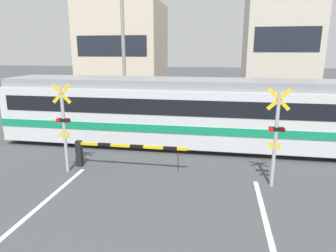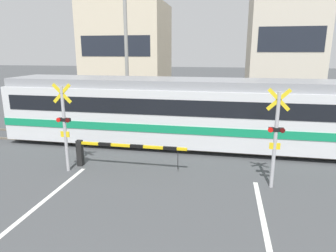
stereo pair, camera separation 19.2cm
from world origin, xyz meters
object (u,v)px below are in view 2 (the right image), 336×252
at_px(commuter_train, 210,111).
at_px(crossing_signal_right, 276,135).
at_px(crossing_signal_left, 64,124).
at_px(crossing_barrier_near, 109,149).
at_px(crossing_barrier_far, 228,119).
at_px(pedestrian, 212,109).

xyz_separation_m(commuter_train, crossing_signal_right, (2.18, -3.74, 0.11)).
height_order(commuter_train, crossing_signal_left, crossing_signal_left).
xyz_separation_m(crossing_barrier_near, crossing_barrier_far, (4.23, 5.94, 0.00)).
bearing_deg(crossing_barrier_far, crossing_barrier_near, -125.40).
bearing_deg(pedestrian, commuter_train, -88.58).
relative_size(crossing_barrier_near, pedestrian, 2.59).
relative_size(commuter_train, crossing_signal_left, 5.87).
bearing_deg(commuter_train, pedestrian, 91.42).
bearing_deg(commuter_train, crossing_signal_right, -59.76).
xyz_separation_m(crossing_barrier_far, pedestrian, (-0.95, 1.59, 0.20)).
bearing_deg(crossing_signal_right, commuter_train, 120.24).
xyz_separation_m(crossing_signal_left, pedestrian, (4.62, 8.08, -0.81)).
bearing_deg(crossing_signal_right, pedestrian, 105.80).
bearing_deg(crossing_signal_left, crossing_signal_right, 0.00).
relative_size(crossing_barrier_far, pedestrian, 2.59).
height_order(crossing_barrier_far, crossing_signal_right, crossing_signal_right).
relative_size(crossing_barrier_near, crossing_signal_right, 1.31).
distance_m(commuter_train, crossing_barrier_far, 3.02).
relative_size(commuter_train, crossing_signal_right, 5.87).
height_order(crossing_barrier_near, crossing_signal_left, crossing_signal_left).
bearing_deg(crossing_barrier_far, crossing_signal_left, -130.60).
xyz_separation_m(crossing_signal_right, pedestrian, (-2.29, 8.08, -0.81)).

